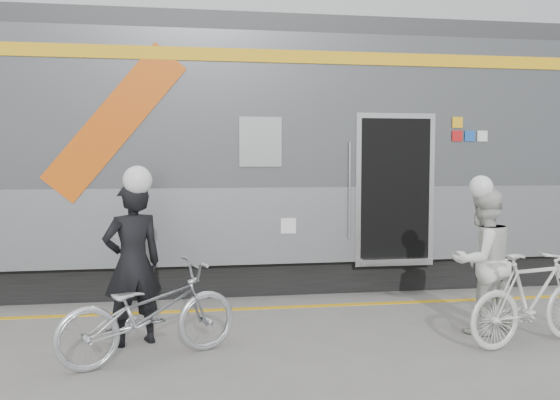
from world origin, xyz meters
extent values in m
plane|color=slate|center=(0.00, 0.00, 0.00)|extent=(90.00, 90.00, 0.00)
cube|color=black|center=(-0.17, 4.20, 0.25)|extent=(24.00, 2.70, 0.50)
cube|color=#9EA0A5|center=(-0.17, 4.20, 1.05)|extent=(24.00, 3.00, 1.10)
cube|color=#585B5F|center=(-0.17, 4.20, 2.70)|extent=(24.00, 3.00, 2.20)
cube|color=#38383A|center=(-0.17, 4.20, 3.95)|extent=(24.00, 2.64, 0.30)
cube|color=gold|center=(-0.17, 2.69, 3.45)|extent=(24.00, 0.02, 0.18)
cube|color=#DB550C|center=(-1.97, 2.69, 2.50)|extent=(1.96, 0.01, 2.19)
cube|color=black|center=(0.03, 2.69, 2.25)|extent=(0.55, 0.02, 0.65)
cube|color=black|center=(2.03, 2.90, 1.55)|extent=(1.05, 0.45, 2.10)
cube|color=silver|center=(2.03, 2.69, 1.55)|extent=(1.20, 0.02, 2.25)
cylinder|color=silver|center=(1.33, 2.67, 1.55)|extent=(0.04, 0.04, 1.40)
cube|color=silver|center=(2.03, 2.65, 0.52)|extent=(1.05, 0.25, 0.06)
cube|color=gold|center=(2.98, 2.69, 2.55)|extent=(0.16, 0.01, 0.16)
cube|color=red|center=(2.98, 2.69, 2.35)|extent=(0.16, 0.01, 0.16)
cube|color=#1A51AC|center=(3.18, 2.69, 2.35)|extent=(0.16, 0.01, 0.16)
cube|color=silver|center=(3.38, 2.69, 2.35)|extent=(0.16, 0.01, 0.16)
cube|color=silver|center=(0.43, 2.69, 1.05)|extent=(0.22, 0.01, 0.22)
cube|color=gold|center=(0.00, 2.15, 0.00)|extent=(24.00, 0.12, 0.01)
imported|color=black|center=(-1.59, 0.84, 0.88)|extent=(0.76, 0.64, 1.77)
imported|color=#B5B8BD|center=(-1.39, 0.29, 0.49)|extent=(1.96, 1.31, 0.97)
imported|color=silver|center=(2.36, 0.68, 0.83)|extent=(0.94, 0.80, 1.67)
imported|color=silver|center=(2.66, 0.13, 0.51)|extent=(1.75, 0.85, 1.01)
sphere|color=white|center=(-1.59, 0.84, 1.92)|extent=(0.31, 0.31, 0.31)
sphere|color=white|center=(2.36, 0.68, 1.80)|extent=(0.27, 0.27, 0.27)
camera|label=1|loc=(-1.01, -5.64, 2.01)|focal=38.00mm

